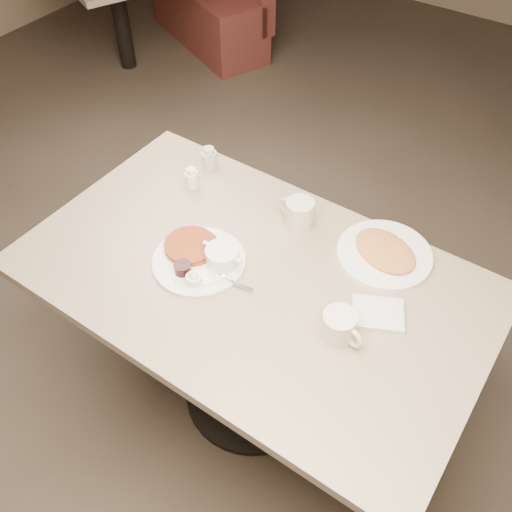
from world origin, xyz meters
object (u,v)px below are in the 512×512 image
Objects in this scene: coffee_mug_near at (340,326)px; diner_table at (253,307)px; main_plate at (202,257)px; creamer_right at (209,157)px; creamer_left at (192,178)px; coffee_mug_far at (299,213)px; hash_plate at (385,253)px.

diner_table is at bearing 171.47° from coffee_mug_near.
main_plate is at bearing 179.63° from coffee_mug_near.
creamer_right reaches higher than main_plate.
coffee_mug_far is at bearing 6.82° from creamer_left.
creamer_left is at bearing -79.94° from creamer_right.
main_plate reaches higher than diner_table.
main_plate is 0.51m from creamer_right.
coffee_mug_far is 0.44m from creamer_left.
creamer_left is (-0.27, 0.28, 0.01)m from main_plate.
main_plate is at bearing -163.97° from diner_table.
creamer_left is 0.20× the size of hash_plate.
coffee_mug_far is (0.16, 0.33, 0.03)m from main_plate.
main_plate is 2.49× the size of coffee_mug_near.
creamer_right is 0.20× the size of hash_plate.
main_plate is 0.51m from coffee_mug_near.
main_plate is at bearing -142.71° from hash_plate.
diner_table is 0.63m from creamer_right.
main_plate is at bearing -54.76° from creamer_right.
diner_table is 3.99× the size of main_plate.
diner_table is 0.26m from main_plate.
coffee_mug_near reaches higher than creamer_right.
coffee_mug_far is at bearing -10.46° from creamer_right.
creamer_right is at bearing 141.33° from diner_table.
hash_plate is (0.77, -0.05, -0.02)m from creamer_right.
hash_plate is at bearing -3.94° from creamer_right.
creamer_right is at bearing 169.54° from coffee_mug_far.
coffee_mug_far is at bearing 90.93° from diner_table.
creamer_left reaches higher than diner_table.
hash_plate is (0.31, 0.32, 0.18)m from diner_table.
diner_table is 0.41m from coffee_mug_near.
main_plate reaches higher than hash_plate.
coffee_mug_near is at bearing -27.64° from creamer_right.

